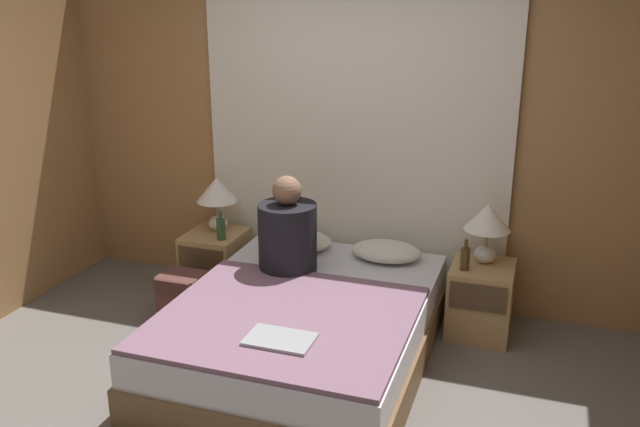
% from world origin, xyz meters
% --- Properties ---
extents(ground_plane, '(16.00, 16.00, 0.00)m').
position_xyz_m(ground_plane, '(0.00, 0.00, 0.00)').
color(ground_plane, '#66605B').
extents(wall_back, '(4.62, 0.06, 2.50)m').
position_xyz_m(wall_back, '(0.00, 1.80, 1.25)').
color(wall_back, '#A37547').
rests_on(wall_back, ground_plane).
extents(curtain_panel, '(2.44, 0.02, 2.32)m').
position_xyz_m(curtain_panel, '(0.00, 1.74, 1.16)').
color(curtain_panel, white).
rests_on(curtain_panel, ground_plane).
extents(bed, '(1.48, 1.98, 0.44)m').
position_xyz_m(bed, '(0.00, 0.70, 0.22)').
color(bed, brown).
rests_on(bed, ground_plane).
extents(nightstand_left, '(0.41, 0.46, 0.49)m').
position_xyz_m(nightstand_left, '(-0.99, 1.44, 0.25)').
color(nightstand_left, tan).
rests_on(nightstand_left, ground_plane).
extents(nightstand_right, '(0.41, 0.46, 0.49)m').
position_xyz_m(nightstand_right, '(0.99, 1.44, 0.25)').
color(nightstand_right, tan).
rests_on(nightstand_right, ground_plane).
extents(lamp_left, '(0.31, 0.31, 0.41)m').
position_xyz_m(lamp_left, '(-0.99, 1.51, 0.78)').
color(lamp_left, silver).
rests_on(lamp_left, nightstand_left).
extents(lamp_right, '(0.31, 0.31, 0.41)m').
position_xyz_m(lamp_right, '(0.99, 1.51, 0.78)').
color(lamp_right, silver).
rests_on(lamp_right, nightstand_right).
extents(pillow_left, '(0.49, 0.36, 0.12)m').
position_xyz_m(pillow_left, '(-0.33, 1.47, 0.50)').
color(pillow_left, silver).
rests_on(pillow_left, bed).
extents(pillow_right, '(0.49, 0.36, 0.12)m').
position_xyz_m(pillow_right, '(0.33, 1.47, 0.50)').
color(pillow_right, silver).
rests_on(pillow_right, bed).
extents(blanket_on_bed, '(1.42, 1.29, 0.03)m').
position_xyz_m(blanket_on_bed, '(0.00, 0.38, 0.46)').
color(blanket_on_bed, slate).
rests_on(blanket_on_bed, bed).
extents(person_left_in_bed, '(0.39, 0.39, 0.65)m').
position_xyz_m(person_left_in_bed, '(-0.25, 1.06, 0.70)').
color(person_left_in_bed, black).
rests_on(person_left_in_bed, bed).
extents(beer_bottle_on_left_stand, '(0.06, 0.06, 0.22)m').
position_xyz_m(beer_bottle_on_left_stand, '(-0.88, 1.34, 0.57)').
color(beer_bottle_on_left_stand, '#2D4C28').
rests_on(beer_bottle_on_left_stand, nightstand_left).
extents(beer_bottle_on_right_stand, '(0.06, 0.06, 0.21)m').
position_xyz_m(beer_bottle_on_right_stand, '(0.88, 1.34, 0.57)').
color(beer_bottle_on_right_stand, '#513819').
rests_on(beer_bottle_on_right_stand, nightstand_right).
extents(laptop_on_bed, '(0.36, 0.24, 0.02)m').
position_xyz_m(laptop_on_bed, '(0.08, 0.10, 0.48)').
color(laptop_on_bed, '#9EA0A5').
rests_on(laptop_on_bed, blanket_on_bed).
extents(backpack_on_floor, '(0.30, 0.27, 0.36)m').
position_xyz_m(backpack_on_floor, '(-0.99, 0.93, 0.21)').
color(backpack_on_floor, brown).
rests_on(backpack_on_floor, ground_plane).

